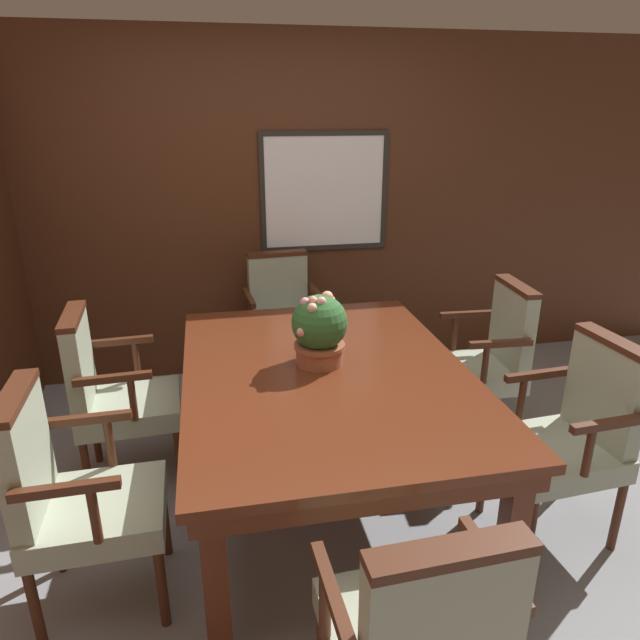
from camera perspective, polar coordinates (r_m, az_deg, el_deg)
name	(u,v)px	position (r m, az deg, el deg)	size (l,w,h in m)	color
ground_plane	(331,526)	(3.00, 1.12, -19.94)	(14.00, 14.00, 0.00)	gray
wall_back	(276,212)	(4.25, -4.43, 10.77)	(7.20, 0.08, 2.45)	#4C2816
dining_table	(326,386)	(2.80, 0.61, -6.61)	(1.35, 1.86, 0.76)	#562614
chair_head_far	(283,318)	(4.06, -3.77, 0.19)	(0.54, 0.55, 0.99)	#472314
chair_left_far	(113,391)	(3.22, -20.03, -6.73)	(0.55, 0.53, 0.99)	#472314
chair_left_near	(73,493)	(2.51, -23.47, -15.57)	(0.53, 0.52, 0.99)	#472314
chair_right_near	(572,432)	(2.93, 23.93, -10.17)	(0.55, 0.54, 0.99)	#472314
chair_right_far	(487,356)	(3.58, 16.32, -3.50)	(0.55, 0.53, 0.99)	#472314
chair_head_near	(417,639)	(1.86, 9.68, -28.97)	(0.53, 0.54, 0.99)	#472314
potted_plant	(319,329)	(2.76, -0.10, -0.91)	(0.27, 0.27, 0.36)	#9E5638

